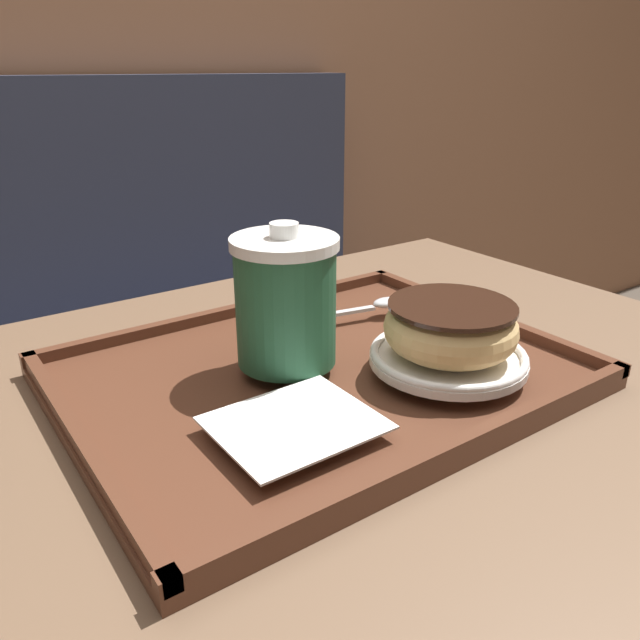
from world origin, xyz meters
The scene contains 8 objects.
booth_bench centered at (0.06, 0.87, 0.32)m, with size 1.40×0.44×1.00m.
cafe_table centered at (0.00, 0.00, 0.57)m, with size 0.94×0.71×0.73m.
serving_tray centered at (0.00, 0.02, 0.74)m, with size 0.46×0.36×0.02m.
napkin_paper centered at (-0.08, -0.06, 0.76)m, with size 0.12×0.11×0.00m.
coffee_cup_front centered at (-0.03, 0.04, 0.82)m, with size 0.10×0.10×0.13m.
plate_with_chocolate_donut centered at (0.09, -0.05, 0.76)m, with size 0.15×0.15×0.01m.
donut_chocolate_glazed centered at (0.09, -0.05, 0.79)m, with size 0.12×0.12×0.05m.
spoon centered at (0.13, 0.09, 0.76)m, with size 0.13×0.04×0.01m.
Camera 1 is at (-0.31, -0.42, 1.02)m, focal length 35.00 mm.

